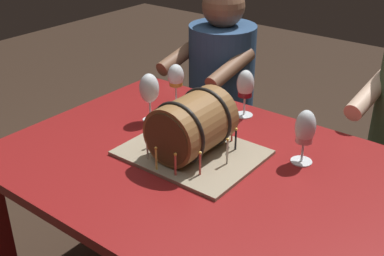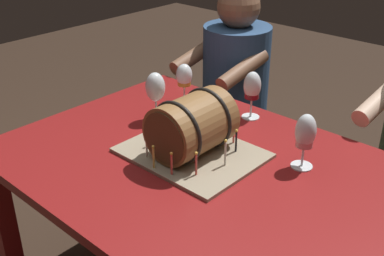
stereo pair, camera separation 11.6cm
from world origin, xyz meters
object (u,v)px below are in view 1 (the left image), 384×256
Objects in this scene: barrel_cake at (192,129)px; wine_glass_amber at (176,78)px; dining_table at (200,187)px; wine_glass_empty at (149,89)px; wine_glass_red at (245,86)px; wine_glass_rose at (305,130)px; person_seated_left at (220,104)px.

wine_glass_amber is at bearing 136.86° from barrel_cake.
dining_table is 0.52m from wine_glass_amber.
wine_glass_empty is 1.01× the size of wine_glass_red.
person_seated_left is at bearing 140.98° from wine_glass_rose.
barrel_cake reaches higher than wine_glass_rose.
barrel_cake is (-0.05, 0.02, 0.20)m from dining_table.
wine_glass_amber is 0.63m from wine_glass_rose.
wine_glass_empty is at bearing -85.38° from wine_glass_amber.
dining_table is at bearing -78.73° from wine_glass_red.
wine_glass_red is 0.39m from wine_glass_rose.
wine_glass_red is 1.07× the size of wine_glass_amber.
wine_glass_rose is 1.00m from person_seated_left.
wine_glass_rose reaches higher than wine_glass_amber.
barrel_cake is 0.37m from wine_glass_rose.
wine_glass_red is at bearing 16.96° from wine_glass_amber.
dining_table is 6.98× the size of wine_glass_empty.
wine_glass_empty is at bearing 159.18° from barrel_cake.
wine_glass_red is at bearing 101.27° from dining_table.
wine_glass_empty is (-0.29, 0.11, 0.03)m from barrel_cake.
person_seated_left is (-0.11, 0.49, -0.32)m from wine_glass_amber.
barrel_cake is 0.39× the size of person_seated_left.
wine_glass_empty reaches higher than wine_glass_amber.
person_seated_left reaches higher than barrel_cake.
person_seated_left is (-0.39, 0.41, -0.33)m from wine_glass_red.
wine_glass_rose is (0.62, -0.10, -0.00)m from wine_glass_amber.
wine_glass_amber is 0.94× the size of wine_glass_rose.
dining_table is 7.12× the size of wine_glass_rose.
wine_glass_amber is at bearing 94.62° from wine_glass_empty.
dining_table is 1.18× the size of person_seated_left.
wine_glass_empty reaches higher than wine_glass_red.
dining_table is at bearing -20.99° from wine_glass_empty.
wine_glass_red is 0.65m from person_seated_left.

